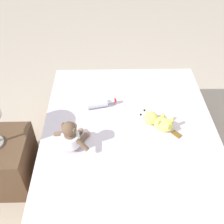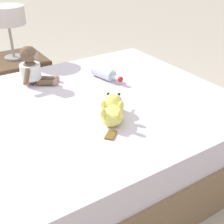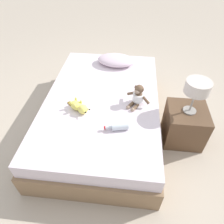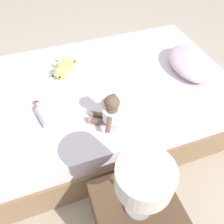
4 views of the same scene
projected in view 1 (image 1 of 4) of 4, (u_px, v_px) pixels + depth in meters
The scene contains 6 objects.
ground_plane at pixel (129, 189), 2.05m from camera, with size 16.00×16.00×0.00m, color #B7A893.
bed at pixel (130, 173), 1.90m from camera, with size 1.31×2.05×0.45m.
plush_monkey at pixel (72, 137), 1.72m from camera, with size 0.26×0.25×0.24m.
plush_yellow_creature at pixel (158, 121), 1.90m from camera, with size 0.30×0.24×0.10m.
glass_bottle at pixel (98, 103), 2.06m from camera, with size 0.24×0.11×0.07m.
nightstand at pixel (3, 162), 1.98m from camera, with size 0.43×0.43×0.44m.
Camera 1 is at (0.16, 1.07, 1.85)m, focal length 41.88 mm.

